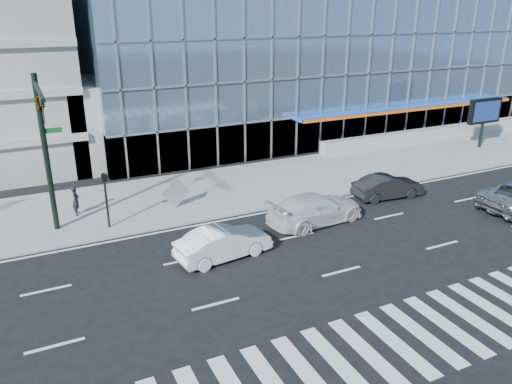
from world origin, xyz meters
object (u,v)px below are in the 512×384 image
at_px(white_sedan, 224,243).
at_px(tilted_panel, 176,192).
at_px(ped_signal_post, 106,192).
at_px(traffic_signal, 42,121).
at_px(marquee_sign, 485,112).
at_px(dark_sedan, 388,187).
at_px(pedestrian, 76,200).
at_px(white_suv, 316,209).

distance_m(white_sedan, tilted_panel, 6.61).
bearing_deg(ped_signal_post, traffic_signal, -171.48).
distance_m(marquee_sign, dark_sedan, 15.48).
distance_m(marquee_sign, pedestrian, 31.86).
height_order(ped_signal_post, dark_sedan, ped_signal_post).
bearing_deg(white_suv, dark_sedan, -84.88).
xyz_separation_m(pedestrian, tilted_panel, (5.30, -1.41, 0.08)).
distance_m(ped_signal_post, white_sedan, 7.06).
xyz_separation_m(marquee_sign, white_suv, (-20.23, -6.93, -2.25)).
xyz_separation_m(ped_signal_post, pedestrian, (-1.29, 2.57, -1.15)).
relative_size(ped_signal_post, white_suv, 0.53).
distance_m(traffic_signal, white_sedan, 10.04).
bearing_deg(ped_signal_post, marquee_sign, 5.71).
height_order(traffic_signal, dark_sedan, traffic_signal).
distance_m(marquee_sign, white_sedan, 27.66).
distance_m(traffic_signal, marquee_sign, 33.32).
xyz_separation_m(white_suv, tilted_panel, (-6.26, 5.04, 0.25)).
bearing_deg(white_suv, white_sedan, 97.57).
bearing_deg(ped_signal_post, white_suv, -20.69).
relative_size(white_suv, pedestrian, 3.35).
bearing_deg(ped_signal_post, pedestrian, 116.74).
xyz_separation_m(white_suv, dark_sedan, (6.00, 1.29, -0.09)).
distance_m(ped_signal_post, marquee_sign, 30.67).
distance_m(traffic_signal, tilted_panel, 8.41).
bearing_deg(marquee_sign, pedestrian, -179.13).
xyz_separation_m(dark_sedan, tilted_panel, (-12.26, 3.75, 0.34)).
bearing_deg(traffic_signal, ped_signal_post, 8.52).
relative_size(dark_sedan, pedestrian, 2.61).
relative_size(traffic_signal, tilted_panel, 6.15).
xyz_separation_m(ped_signal_post, white_sedan, (4.27, -5.44, -1.39)).
xyz_separation_m(ped_signal_post, dark_sedan, (16.27, -2.59, -1.42)).
relative_size(ped_signal_post, marquee_sign, 0.75).
relative_size(white_suv, dark_sedan, 1.28).
distance_m(marquee_sign, white_suv, 21.50).
relative_size(marquee_sign, dark_sedan, 0.91).
xyz_separation_m(ped_signal_post, white_suv, (10.27, -3.88, -1.32)).
relative_size(ped_signal_post, tilted_panel, 2.31).
distance_m(dark_sedan, tilted_panel, 12.83).
xyz_separation_m(marquee_sign, white_sedan, (-26.23, -8.49, -2.31)).
distance_m(dark_sedan, pedestrian, 18.31).
distance_m(ped_signal_post, tilted_panel, 4.31).
relative_size(pedestrian, tilted_panel, 1.30).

